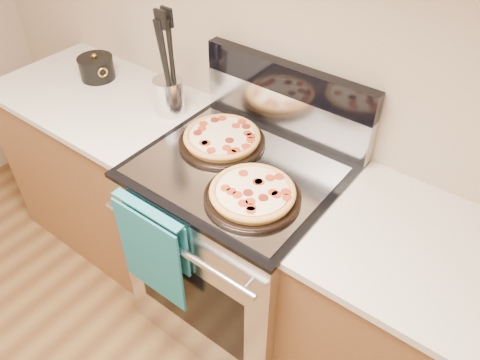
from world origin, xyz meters
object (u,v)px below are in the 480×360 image
Objects in this scene: range_body at (240,248)px; pepperoni_pizza_back at (222,138)px; utensil_crock at (169,96)px; pepperoni_pizza_front at (252,194)px; saucepan at (97,69)px.

pepperoni_pizza_back is at bearing 153.79° from range_body.
pepperoni_pizza_back is at bearing -9.74° from utensil_crock.
pepperoni_pizza_front is (0.15, -0.12, 0.50)m from range_body.
utensil_crock is (-0.34, 0.06, 0.04)m from pepperoni_pizza_back.
range_body is 2.62× the size of pepperoni_pizza_back.
utensil_crock is (-0.48, 0.13, 0.54)m from range_body.
saucepan is (-1.14, 0.26, 0.01)m from pepperoni_pizza_front.
pepperoni_pizza_back is (-0.14, 0.07, 0.50)m from range_body.
range_body is 5.53× the size of utensil_crock.
pepperoni_pizza_front is 2.07× the size of utensil_crock.
pepperoni_pizza_front reaches higher than range_body.
saucepan reaches higher than pepperoni_pizza_front.
range_body is 1.12m from saucepan.
range_body is at bearing -14.87° from utensil_crock.
utensil_crock is (-0.63, 0.25, 0.04)m from pepperoni_pizza_front.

